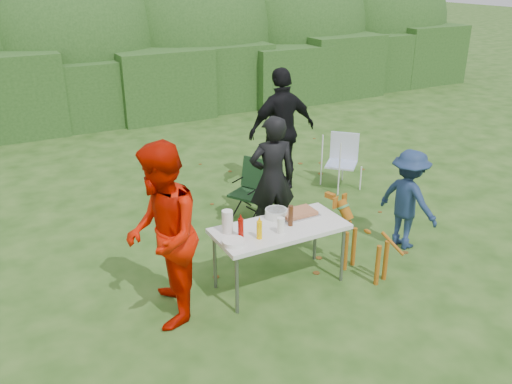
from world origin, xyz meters
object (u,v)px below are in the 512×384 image
person_cook (272,179)px  child (408,200)px  person_red_jacket (162,236)px  lawn_chair (342,162)px  paper_towel_roll (227,222)px  folding_table (280,231)px  person_black_puffy (282,130)px  camping_chair (249,190)px  beer_bottle (291,216)px  ketchup_bottle (241,228)px  dog (367,242)px  mustard_bottle (259,230)px

person_cook → child: 1.76m
person_red_jacket → lawn_chair: (3.75, 2.06, -0.51)m
paper_towel_roll → folding_table: bearing=-14.5°
person_cook → person_black_puffy: person_black_puffy is taller
person_black_puffy → child: bearing=99.8°
child → person_cook: bearing=42.9°
person_red_jacket → person_black_puffy: (2.87, 2.50, 0.03)m
camping_chair → lawn_chair: bearing=159.7°
person_black_puffy → child: (0.41, -2.47, -0.33)m
paper_towel_roll → lawn_chair: bearing=32.8°
person_cook → beer_bottle: (-0.40, -1.10, 0.01)m
lawn_chair → beer_bottle: beer_bottle is taller
person_cook → beer_bottle: bearing=83.0°
person_red_jacket → child: bearing=108.7°
folding_table → paper_towel_roll: (-0.57, 0.15, 0.18)m
folding_table → beer_bottle: bearing=-11.8°
person_black_puffy → ketchup_bottle: size_ratio=9.02×
person_black_puffy → camping_chair: bearing=37.6°
camping_chair → person_black_puffy: bearing=-172.7°
beer_bottle → person_red_jacket: bearing=179.0°
person_black_puffy → camping_chair: 1.37m
person_black_puffy → lawn_chair: bearing=154.1°
person_cook → ketchup_bottle: 1.50m
folding_table → person_red_jacket: (-1.35, 0.00, 0.27)m
camping_chair → ketchup_bottle: bearing=30.2°
paper_towel_roll → dog: bearing=-15.9°
mustard_bottle → dog: bearing=-7.2°
lawn_chair → dog: bearing=15.4°
person_red_jacket → ketchup_bottle: size_ratio=8.70×
lawn_chair → child: bearing=32.7°
camping_chair → dog: bearing=73.5°
camping_chair → mustard_bottle: 2.10m
person_black_puffy → ketchup_bottle: bearing=51.8°
person_red_jacket → person_black_puffy: 3.80m
child → beer_bottle: (-1.80, -0.06, 0.20)m
camping_chair → paper_towel_roll: (-1.09, -1.59, 0.44)m
lawn_chair → paper_towel_roll: paper_towel_roll is taller
person_red_jacket → person_cook: bearing=138.1°
mustard_bottle → person_cook: bearing=54.8°
person_red_jacket → dog: bearing=100.9°
person_cook → paper_towel_roll: (-1.09, -0.93, 0.02)m
person_black_puffy → dog: (-0.51, -2.80, -0.56)m
person_red_jacket → person_black_puffy: size_ratio=0.97×
person_black_puffy → mustard_bottle: person_black_puffy is taller
mustard_bottle → paper_towel_roll: size_ratio=0.77×
person_cook → person_red_jacket: bearing=42.6°
mustard_bottle → person_black_puffy: bearing=55.0°
person_red_jacket → mustard_bottle: 1.03m
folding_table → child: (1.92, 0.03, -0.03)m
person_red_jacket → lawn_chair: bearing=137.0°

